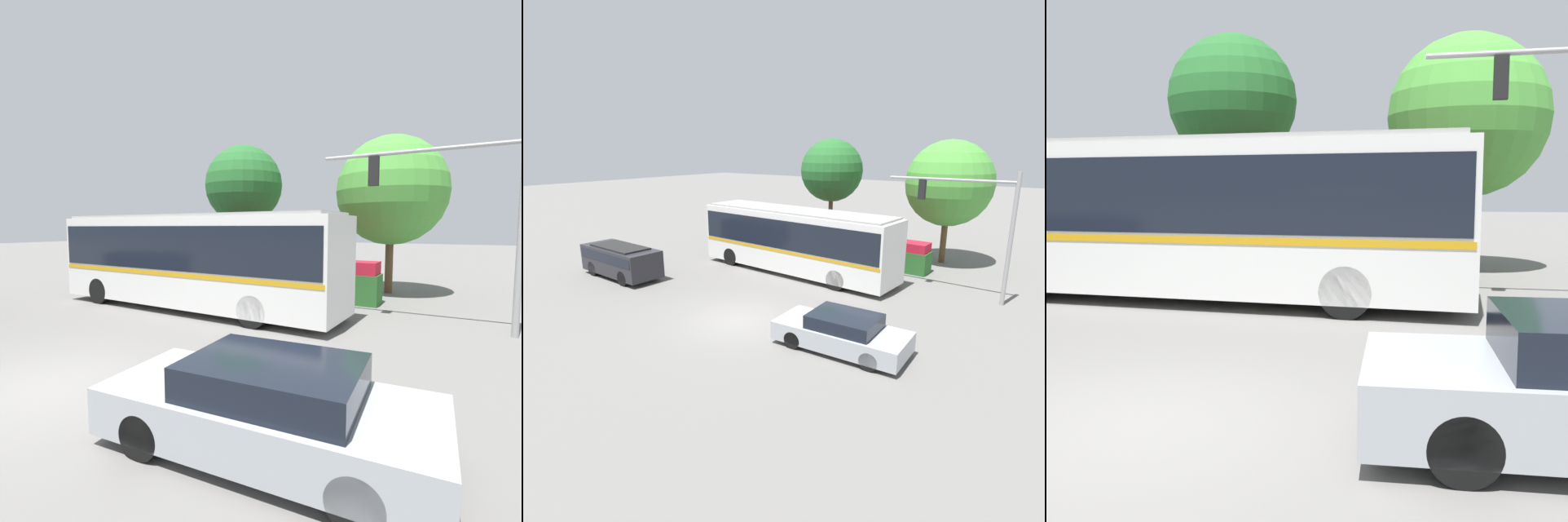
# 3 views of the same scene
# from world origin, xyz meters

# --- Properties ---
(ground_plane) EXTENTS (140.00, 140.00, 0.00)m
(ground_plane) POSITION_xyz_m (0.00, 0.00, 0.00)
(ground_plane) COLOR slate
(city_bus) EXTENTS (11.43, 2.96, 3.45)m
(city_bus) POSITION_xyz_m (-1.98, 6.69, 1.96)
(city_bus) COLOR silver
(city_bus) RESTS_ON ground
(sedan_foreground) EXTENTS (4.60, 2.16, 1.27)m
(sedan_foreground) POSITION_xyz_m (4.51, 0.24, 0.61)
(sedan_foreground) COLOR #9EA3A8
(sedan_foreground) RESTS_ON ground
(suv_left_lane) EXTENTS (4.78, 2.00, 1.67)m
(suv_left_lane) POSITION_xyz_m (-8.84, 0.58, 0.97)
(suv_left_lane) COLOR #232328
(suv_left_lane) RESTS_ON ground
(traffic_light_pole) EXTENTS (5.54, 0.24, 5.66)m
(traffic_light_pole) POSITION_xyz_m (6.63, 8.07, 3.78)
(traffic_light_pole) COLOR gray
(traffic_light_pole) RESTS_ON ground
(flowering_hedge) EXTENTS (7.61, 1.14, 1.66)m
(flowering_hedge) POSITION_xyz_m (0.14, 10.60, 0.82)
(flowering_hedge) COLOR #286028
(flowering_hedge) RESTS_ON ground
(street_tree_left) EXTENTS (3.97, 3.97, 7.15)m
(street_tree_left) POSITION_xyz_m (-3.38, 12.63, 5.14)
(street_tree_left) COLOR brown
(street_tree_left) RESTS_ON ground
(street_tree_centre) EXTENTS (4.85, 4.85, 7.05)m
(street_tree_centre) POSITION_xyz_m (3.74, 13.64, 4.62)
(street_tree_centre) COLOR brown
(street_tree_centre) RESTS_ON ground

